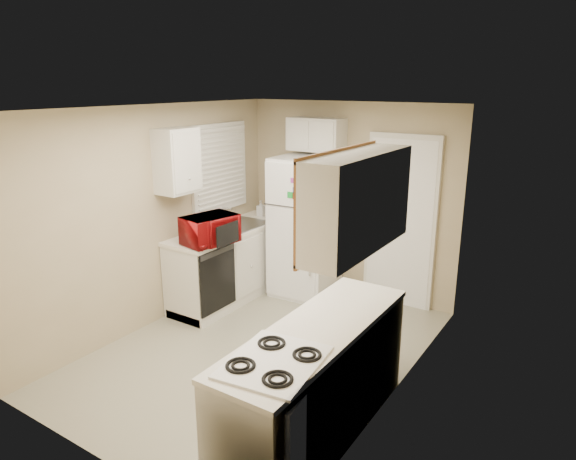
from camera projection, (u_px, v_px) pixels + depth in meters
The scene contains 19 objects.
floor at pixel (261, 350), 5.21m from camera, with size 3.80×3.80×0.00m, color #B1AD95.
ceiling at pixel (257, 108), 4.54m from camera, with size 3.80×3.80×0.00m, color white.
wall_left at pixel (156, 217), 5.61m from camera, with size 3.80×3.80×0.00m, color tan.
wall_right at pixel (399, 265), 4.14m from camera, with size 3.80×3.80×0.00m, color tan.
wall_back at pixel (349, 200), 6.40m from camera, with size 2.80×2.80×0.00m, color tan.
wall_front at pixel (88, 309), 3.34m from camera, with size 2.80×2.80×0.00m, color tan.
left_counter at pixel (232, 263), 6.38m from camera, with size 0.60×1.80×0.90m, color silver.
dishwasher at pixel (218, 280), 5.74m from camera, with size 0.03×0.58×0.72m, color black.
sink at pixel (238, 229), 6.39m from camera, with size 0.54×0.74×0.16m, color gray.
microwave at pixel (210, 230), 5.63m from camera, with size 0.32×0.57×0.38m, color maroon.
soap_bottle at pixel (261, 208), 6.83m from camera, with size 0.09×0.09×0.21m, color white.
window_blinds at pixel (220, 168), 6.32m from camera, with size 0.10×0.98×1.08m, color silver.
upper_cabinet_left at pixel (177, 161), 5.54m from camera, with size 0.30×0.45×0.70m, color silver.
refrigerator at pixel (306, 227), 6.39m from camera, with size 0.72×0.70×1.75m, color white.
cabinet_over_fridge at pixel (316, 134), 6.27m from camera, with size 0.70×0.30×0.40m, color silver.
interior_door at pixel (400, 223), 6.05m from camera, with size 0.86×0.06×2.08m, color white.
right_counter at pixel (316, 382), 3.86m from camera, with size 0.60×2.00×0.90m, color silver.
stove at pixel (275, 428), 3.41m from camera, with size 0.55×0.68×0.83m, color white.
upper_cabinet_right at pixel (359, 202), 3.65m from camera, with size 0.30×1.20×0.70m, color silver.
Camera 1 is at (2.77, -3.76, 2.63)m, focal length 32.00 mm.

